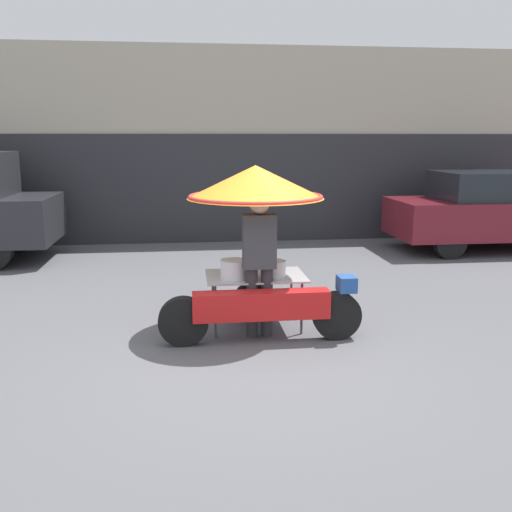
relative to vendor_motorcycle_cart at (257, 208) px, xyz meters
The scene contains 5 objects.
ground_plane 1.73m from the vendor_motorcycle_cart, 101.03° to the right, with size 36.00×36.00×0.00m, color #56565B.
shopfront_building 7.11m from the vendor_motorcycle_cart, 91.32° to the left, with size 28.00×2.06×4.29m.
vendor_motorcycle_cart is the anchor object (origin of this frame).
vendor_person 0.61m from the vendor_motorcycle_cart, 90.19° to the right, with size 0.38×0.23×1.69m.
parked_car 7.13m from the vendor_motorcycle_cart, 38.63° to the left, with size 4.35×1.78×1.64m.
Camera 1 is at (-0.66, -5.86, 2.33)m, focal length 40.00 mm.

